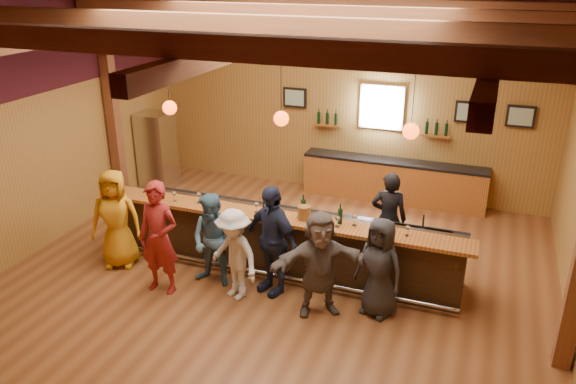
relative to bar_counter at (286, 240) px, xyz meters
name	(u,v)px	position (x,y,z in m)	size (l,w,h in m)	color
room	(282,85)	(-0.02, -0.09, 2.69)	(9.04, 9.00, 4.52)	brown
bar_counter	(286,240)	(0.00, 0.00, 0.00)	(6.30, 1.07, 1.11)	black
back_bar_cabinet	(393,181)	(1.18, 3.57, -0.05)	(4.00, 0.52, 0.95)	brown
window	(382,107)	(0.78, 3.80, 1.53)	(0.95, 0.09, 0.95)	silver
framed_pictures	(422,108)	(1.65, 3.79, 1.58)	(5.35, 0.05, 0.45)	black
wine_shelves	(380,127)	(0.78, 3.73, 1.10)	(3.00, 0.18, 0.30)	brown
pendant_lights	(281,118)	(-0.02, -0.15, 2.19)	(4.24, 0.24, 1.37)	black
stainless_fridge	(157,151)	(-4.12, 2.45, 0.38)	(0.70, 0.70, 1.80)	silver
customer_orange	(116,219)	(-2.76, -0.94, 0.36)	(0.86, 0.56, 1.76)	#C78012
customer_redvest	(159,238)	(-1.60, -1.40, 0.41)	(0.68, 0.45, 1.87)	maroon
customer_denim	(214,241)	(-0.89, -0.93, 0.27)	(0.77, 0.60, 1.58)	#416983
customer_white	(234,255)	(-0.41, -1.18, 0.23)	(0.97, 0.56, 1.51)	silver
customer_navy	(272,240)	(0.07, -0.80, 0.39)	(1.07, 0.45, 1.83)	#1D223A
customer_brown	(320,264)	(0.95, -1.11, 0.31)	(1.54, 0.49, 1.66)	#5B5049
customer_dark	(380,268)	(1.79, -0.82, 0.26)	(0.76, 0.50, 1.56)	#262528
bartender	(389,219)	(1.61, 0.77, 0.33)	(0.62, 0.41, 1.70)	black
ice_bucket	(304,213)	(0.42, -0.29, 0.70)	(0.21, 0.21, 0.23)	brown
bottle_a	(303,208)	(0.37, -0.17, 0.73)	(0.08, 0.08, 0.37)	black
bottle_b	(340,216)	(1.01, -0.25, 0.72)	(0.07, 0.07, 0.34)	black
glass_a	(149,189)	(-2.46, -0.33, 0.71)	(0.08, 0.08, 0.18)	silver
glass_b	(174,194)	(-1.92, -0.38, 0.72)	(0.08, 0.08, 0.18)	silver
glass_c	(199,195)	(-1.49, -0.29, 0.72)	(0.08, 0.08, 0.19)	silver
glass_d	(217,200)	(-1.08, -0.39, 0.73)	(0.09, 0.09, 0.20)	silver
glass_e	(256,205)	(-0.40, -0.32, 0.72)	(0.08, 0.08, 0.18)	silver
glass_f	(337,219)	(1.00, -0.37, 0.72)	(0.08, 0.08, 0.18)	silver
glass_g	(355,217)	(1.25, -0.24, 0.73)	(0.09, 0.09, 0.19)	silver
glass_h	(407,228)	(2.08, -0.31, 0.71)	(0.08, 0.08, 0.17)	silver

